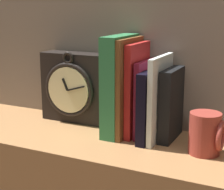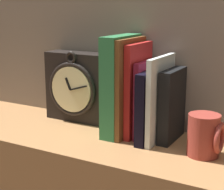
% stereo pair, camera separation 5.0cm
% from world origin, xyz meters
% --- Properties ---
extents(clock, '(0.19, 0.08, 0.20)m').
position_xyz_m(clock, '(-0.16, 0.09, 0.89)').
color(clock, black).
rests_on(clock, bookshelf).
extents(book_slot0_green, '(0.04, 0.15, 0.25)m').
position_xyz_m(book_slot0_green, '(-0.01, 0.06, 0.91)').
color(book_slot0_green, '#2C7442').
rests_on(book_slot0_green, bookshelf).
extents(book_slot1_brown, '(0.01, 0.15, 0.25)m').
position_xyz_m(book_slot1_brown, '(0.02, 0.06, 0.91)').
color(book_slot1_brown, brown).
rests_on(book_slot1_brown, bookshelf).
extents(book_slot2_red, '(0.02, 0.13, 0.23)m').
position_xyz_m(book_slot2_red, '(0.04, 0.07, 0.91)').
color(book_slot2_red, red).
rests_on(book_slot2_red, bookshelf).
extents(book_slot3_maroon, '(0.01, 0.12, 0.19)m').
position_xyz_m(book_slot3_maroon, '(0.06, 0.07, 0.88)').
color(book_slot3_maroon, maroon).
rests_on(book_slot3_maroon, bookshelf).
extents(book_slot4_black, '(0.02, 0.15, 0.17)m').
position_xyz_m(book_slot4_black, '(0.08, 0.05, 0.87)').
color(book_slot4_black, black).
rests_on(book_slot4_black, bookshelf).
extents(book_slot5_white, '(0.01, 0.15, 0.21)m').
position_xyz_m(book_slot5_white, '(0.10, 0.06, 0.89)').
color(book_slot5_white, white).
rests_on(book_slot5_white, bookshelf).
extents(book_slot6_black, '(0.03, 0.12, 0.18)m').
position_xyz_m(book_slot6_black, '(0.13, 0.07, 0.88)').
color(book_slot6_black, black).
rests_on(book_slot6_black, bookshelf).
extents(mug, '(0.08, 0.07, 0.09)m').
position_xyz_m(mug, '(0.23, 0.01, 0.84)').
color(mug, '#9E382D').
rests_on(mug, bookshelf).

